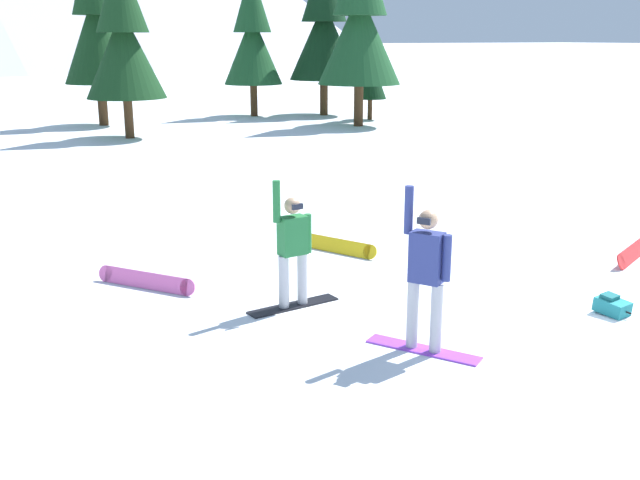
% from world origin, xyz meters
% --- Properties ---
extents(ground_plane, '(800.00, 800.00, 0.00)m').
position_xyz_m(ground_plane, '(0.00, 0.00, 0.00)').
color(ground_plane, white).
extents(snowboarder_foreground, '(1.04, 1.41, 2.11)m').
position_xyz_m(snowboarder_foreground, '(-2.87, 0.38, 1.01)').
color(snowboarder_foreground, '#993FD8').
rests_on(snowboarder_foreground, ground_plane).
extents(snowboarder_midground, '(1.46, 0.43, 1.93)m').
position_xyz_m(snowboarder_midground, '(-3.65, 2.59, 0.90)').
color(snowboarder_midground, black).
rests_on(snowboarder_midground, ground_plane).
extents(loose_snowboard_far_spare, '(1.22, 1.57, 0.26)m').
position_xyz_m(loose_snowboard_far_spare, '(-5.38, 4.43, 0.14)').
color(loose_snowboard_far_spare, pink).
rests_on(loose_snowboard_far_spare, ground_plane).
extents(loose_snowboard_near_right, '(0.94, 1.68, 0.26)m').
position_xyz_m(loose_snowboard_near_right, '(-1.73, 4.83, 0.13)').
color(loose_snowboard_near_right, yellow).
rests_on(loose_snowboard_near_right, ground_plane).
extents(loose_snowboard_near_left, '(1.66, 0.87, 0.26)m').
position_xyz_m(loose_snowboard_near_left, '(2.80, 1.95, 0.14)').
color(loose_snowboard_near_left, red).
rests_on(loose_snowboard_near_left, ground_plane).
extents(backpack_teal, '(0.39, 0.55, 0.29)m').
position_xyz_m(backpack_teal, '(0.30, 0.19, 0.13)').
color(backpack_teal, '#1E7A7F').
rests_on(backpack_teal, ground_plane).
extents(pine_tree_twin, '(3.46, 3.46, 8.08)m').
position_xyz_m(pine_tree_twin, '(9.67, 26.98, 4.41)').
color(pine_tree_twin, '#472D19').
rests_on(pine_tree_twin, ground_plane).
extents(pine_tree_broad, '(3.05, 3.05, 8.42)m').
position_xyz_m(pine_tree_broad, '(-1.28, 27.60, 4.59)').
color(pine_tree_broad, '#472D19').
rests_on(pine_tree_broad, ground_plane).
extents(pine_tree_short, '(2.90, 2.90, 7.17)m').
position_xyz_m(pine_tree_short, '(6.31, 28.17, 3.91)').
color(pine_tree_short, '#472D19').
rests_on(pine_tree_short, ground_plane).
extents(pine_tree_leaning, '(1.55, 1.55, 4.50)m').
position_xyz_m(pine_tree_leaning, '(10.65, 24.06, 2.45)').
color(pine_tree_leaning, '#472D19').
rests_on(pine_tree_leaning, ground_plane).
extents(pine_tree_tall, '(3.06, 3.06, 7.08)m').
position_xyz_m(pine_tree_tall, '(-1.30, 22.60, 3.86)').
color(pine_tree_tall, '#472D19').
rests_on(pine_tree_tall, ground_plane).
extents(pine_tree_young, '(3.65, 3.65, 8.37)m').
position_xyz_m(pine_tree_young, '(8.80, 21.99, 4.56)').
color(pine_tree_young, '#472D19').
rests_on(pine_tree_young, ground_plane).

